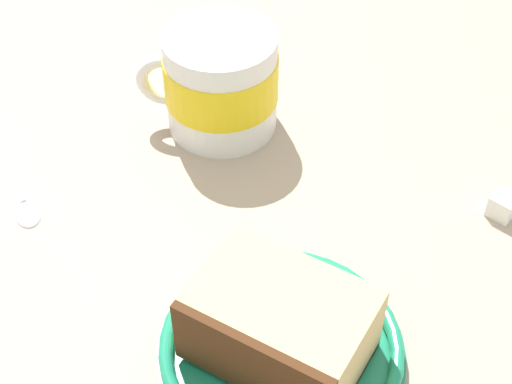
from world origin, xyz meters
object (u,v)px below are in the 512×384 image
object	(u,v)px
small_plate	(281,350)
teaspoon	(21,192)
cake_slice	(280,326)
sugar_cube	(503,206)
tea_mug	(220,80)

from	to	relation	value
small_plate	teaspoon	distance (cm)	25.24
cake_slice	sugar_cube	size ratio (longest dim) A/B	6.89
small_plate	teaspoon	xyz separation A→B (cm)	(20.61, 14.56, -0.63)
small_plate	teaspoon	size ratio (longest dim) A/B	1.21
teaspoon	tea_mug	bearing A→B (deg)	-78.57
small_plate	cake_slice	distance (cm)	2.99
teaspoon	sugar_cube	bearing A→B (deg)	-111.36
small_plate	tea_mug	world-z (taller)	tea_mug
sugar_cube	cake_slice	bearing A→B (deg)	108.76
cake_slice	sugar_cube	world-z (taller)	cake_slice
tea_mug	teaspoon	distance (cm)	18.50
small_plate	sugar_cube	size ratio (longest dim) A/B	8.53
cake_slice	teaspoon	world-z (taller)	cake_slice
tea_mug	teaspoon	xyz separation A→B (cm)	(-3.56, 17.64, -4.29)
tea_mug	cake_slice	bearing A→B (deg)	172.32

